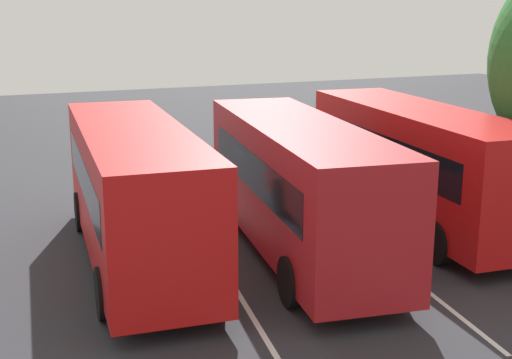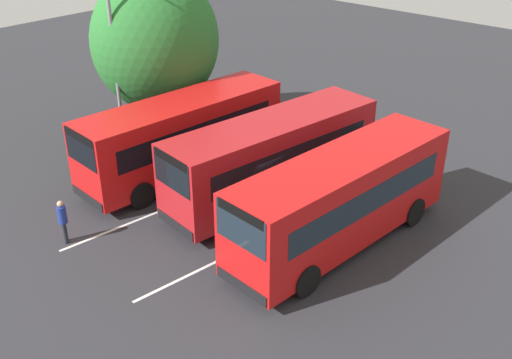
{
  "view_description": "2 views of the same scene",
  "coord_description": "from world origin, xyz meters",
  "px_view_note": "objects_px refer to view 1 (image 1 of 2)",
  "views": [
    {
      "loc": [
        -16.25,
        7.56,
        6.3
      ],
      "look_at": [
        0.58,
        0.68,
        1.7
      ],
      "focal_mm": 49.58,
      "sensor_mm": 36.0,
      "label": 1
    },
    {
      "loc": [
        15.49,
        13.79,
        12.11
      ],
      "look_at": [
        0.65,
        0.49,
        1.52
      ],
      "focal_mm": 41.95,
      "sensor_mm": 36.0,
      "label": 2
    }
  ],
  "objects_px": {
    "pedestrian": "(294,150)",
    "bus_center_left": "(298,183)",
    "bus_far_left": "(417,161)",
    "street_lamp": "(509,48)",
    "bus_center_right": "(135,189)"
  },
  "relations": [
    {
      "from": "bus_far_left",
      "to": "bus_center_right",
      "type": "bearing_deg",
      "value": 94.42
    },
    {
      "from": "bus_center_left",
      "to": "pedestrian",
      "type": "distance_m",
      "value": 8.21
    },
    {
      "from": "pedestrian",
      "to": "street_lamp",
      "type": "relative_size",
      "value": 0.2
    },
    {
      "from": "bus_far_left",
      "to": "street_lamp",
      "type": "height_order",
      "value": "street_lamp"
    },
    {
      "from": "bus_center_left",
      "to": "street_lamp",
      "type": "relative_size",
      "value": 1.12
    },
    {
      "from": "bus_center_right",
      "to": "bus_far_left",
      "type": "bearing_deg",
      "value": -85.62
    },
    {
      "from": "bus_center_right",
      "to": "street_lamp",
      "type": "bearing_deg",
      "value": -83.43
    },
    {
      "from": "bus_center_right",
      "to": "pedestrian",
      "type": "distance_m",
      "value": 9.8
    },
    {
      "from": "bus_center_right",
      "to": "pedestrian",
      "type": "xyz_separation_m",
      "value": [
        6.47,
        -7.32,
        -0.86
      ]
    },
    {
      "from": "bus_center_left",
      "to": "bus_far_left",
      "type": "bearing_deg",
      "value": -69.64
    },
    {
      "from": "pedestrian",
      "to": "bus_center_left",
      "type": "bearing_deg",
      "value": 13.3
    },
    {
      "from": "pedestrian",
      "to": "street_lamp",
      "type": "distance_m",
      "value": 8.32
    },
    {
      "from": "street_lamp",
      "to": "bus_center_left",
      "type": "bearing_deg",
      "value": 5.63
    },
    {
      "from": "bus_far_left",
      "to": "street_lamp",
      "type": "relative_size",
      "value": 1.11
    },
    {
      "from": "bus_center_left",
      "to": "street_lamp",
      "type": "height_order",
      "value": "street_lamp"
    }
  ]
}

